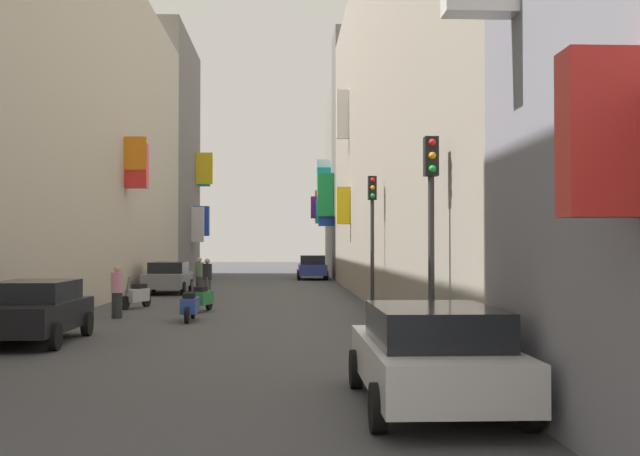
{
  "coord_description": "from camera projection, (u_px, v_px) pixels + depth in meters",
  "views": [
    {
      "loc": [
        1.89,
        -2.34,
        2.24
      ],
      "look_at": [
        3.28,
        29.44,
        2.94
      ],
      "focal_mm": 43.56,
      "sensor_mm": 36.0,
      "label": 1
    }
  ],
  "objects": [
    {
      "name": "pedestrian_crossing",
      "position": [
        117.0,
        292.0,
        23.73
      ],
      "size": [
        0.45,
        0.45,
        1.61
      ],
      "color": "#2B2B2B",
      "rests_on": "ground"
    },
    {
      "name": "scooter_silver",
      "position": [
        136.0,
        295.0,
        27.43
      ],
      "size": [
        0.81,
        1.82,
        1.13
      ],
      "color": "#ADADB2",
      "rests_on": "ground"
    },
    {
      "name": "parked_car_grey",
      "position": [
        168.0,
        277.0,
        36.05
      ],
      "size": [
        1.97,
        4.27,
        1.45
      ],
      "color": "slate",
      "rests_on": "ground"
    },
    {
      "name": "pedestrian_mid_street",
      "position": [
        199.0,
        276.0,
        35.01
      ],
      "size": [
        0.53,
        0.53,
        1.68
      ],
      "color": "#303030",
      "rests_on": "ground"
    },
    {
      "name": "building_right_mid_b",
      "position": [
        379.0,
        156.0,
        50.96
      ],
      "size": [
        7.07,
        4.24,
        16.2
      ],
      "color": "slate",
      "rests_on": "ground"
    },
    {
      "name": "building_right_mid_c",
      "position": [
        368.0,
        187.0,
        57.82
      ],
      "size": [
        7.33,
        9.6,
        13.12
      ],
      "color": "gray",
      "rests_on": "ground"
    },
    {
      "name": "scooter_green",
      "position": [
        202.0,
        298.0,
        26.05
      ],
      "size": [
        0.69,
        1.77,
        1.13
      ],
      "color": "#287F3D",
      "rests_on": "ground"
    },
    {
      "name": "building_left_mid_a",
      "position": [
        39.0,
        121.0,
        31.05
      ],
      "size": [
        7.14,
        36.83,
        14.46
      ],
      "color": "#BCB29E",
      "rests_on": "ground"
    },
    {
      "name": "scooter_blue",
      "position": [
        190.0,
        305.0,
        22.85
      ],
      "size": [
        0.44,
        1.96,
        1.13
      ],
      "color": "#2D4CAD",
      "rests_on": "ground"
    },
    {
      "name": "traffic_light_far_corner",
      "position": [
        431.0,
        209.0,
        14.75
      ],
      "size": [
        0.26,
        0.34,
        4.31
      ],
      "color": "#2D2D2D",
      "rests_on": "ground"
    },
    {
      "name": "pedestrian_near_right",
      "position": [
        207.0,
        279.0,
        31.76
      ],
      "size": [
        0.53,
        0.53,
        1.69
      ],
      "color": "#3C3C3C",
      "rests_on": "ground"
    },
    {
      "name": "parked_car_blue",
      "position": [
        312.0,
        267.0,
        50.66
      ],
      "size": [
        1.96,
        4.28,
        1.57
      ],
      "color": "navy",
      "rests_on": "ground"
    },
    {
      "name": "parked_car_white",
      "position": [
        432.0,
        354.0,
        10.68
      ],
      "size": [
        2.02,
        4.41,
        1.41
      ],
      "color": "white",
      "rests_on": "ground"
    },
    {
      "name": "building_right_mid_a",
      "position": [
        441.0,
        116.0,
        30.58
      ],
      "size": [
        6.67,
        36.54,
        14.66
      ],
      "color": "#9E9384",
      "rests_on": "ground"
    },
    {
      "name": "traffic_light_near_corner",
      "position": [
        372.0,
        221.0,
        24.46
      ],
      "size": [
        0.26,
        0.34,
        4.42
      ],
      "color": "#2D2D2D",
      "rests_on": "ground"
    },
    {
      "name": "building_left_mid_b",
      "position": [
        149.0,
        158.0,
        55.73
      ],
      "size": [
        7.25,
        12.51,
        17.08
      ],
      "color": "slate",
      "rests_on": "ground"
    },
    {
      "name": "ground_plane",
      "position": [
        241.0,
        299.0,
        32.17
      ],
      "size": [
        140.0,
        140.0,
        0.0
      ],
      "primitive_type": "plane",
      "color": "#424244"
    },
    {
      "name": "parked_car_black",
      "position": [
        33.0,
        310.0,
        17.77
      ],
      "size": [
        1.99,
        4.06,
        1.41
      ],
      "color": "black",
      "rests_on": "ground"
    }
  ]
}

